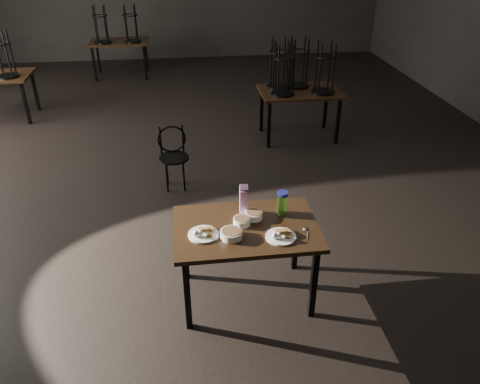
{
  "coord_description": "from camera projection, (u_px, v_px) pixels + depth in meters",
  "views": [
    {
      "loc": [
        0.07,
        -5.73,
        2.95
      ],
      "look_at": [
        0.54,
        -2.17,
        0.85
      ],
      "focal_mm": 35.0,
      "sensor_mm": 36.0,
      "label": 1
    }
  ],
  "objects": [
    {
      "name": "water_bottle",
      "position": [
        282.0,
        203.0,
        3.99
      ],
      "size": [
        0.1,
        0.1,
        0.21
      ],
      "color": "#72C73A",
      "rests_on": "main_table"
    },
    {
      "name": "plate_left",
      "position": [
        203.0,
        233.0,
        3.75
      ],
      "size": [
        0.25,
        0.25,
        0.08
      ],
      "color": "white",
      "rests_on": "main_table"
    },
    {
      "name": "main_table",
      "position": [
        246.0,
        234.0,
        3.91
      ],
      "size": [
        1.2,
        0.8,
        0.75
      ],
      "color": "black",
      "rests_on": "ground"
    },
    {
      "name": "bowl_big",
      "position": [
        231.0,
        234.0,
        3.72
      ],
      "size": [
        0.18,
        0.18,
        0.06
      ],
      "color": "white",
      "rests_on": "main_table"
    },
    {
      "name": "juice_carton",
      "position": [
        244.0,
        200.0,
        3.99
      ],
      "size": [
        0.07,
        0.07,
        0.28
      ],
      "color": "#8F1A7C",
      "rests_on": "main_table"
    },
    {
      "name": "bg_table_right",
      "position": [
        298.0,
        87.0,
        6.94
      ],
      "size": [
        1.2,
        0.8,
        1.48
      ],
      "color": "black",
      "rests_on": "ground"
    },
    {
      "name": "bg_table_far",
      "position": [
        119.0,
        41.0,
        9.77
      ],
      "size": [
        1.2,
        0.8,
        1.48
      ],
      "color": "black",
      "rests_on": "ground"
    },
    {
      "name": "plate_right",
      "position": [
        281.0,
        235.0,
        3.73
      ],
      "size": [
        0.25,
        0.25,
        0.08
      ],
      "color": "white",
      "rests_on": "main_table"
    },
    {
      "name": "bowl_near",
      "position": [
        242.0,
        221.0,
        3.89
      ],
      "size": [
        0.15,
        0.15,
        0.06
      ],
      "color": "white",
      "rests_on": "main_table"
    },
    {
      "name": "spoon",
      "position": [
        305.0,
        230.0,
        3.82
      ],
      "size": [
        0.05,
        0.18,
        0.01
      ],
      "color": "silver",
      "rests_on": "main_table"
    },
    {
      "name": "bentwood_chair",
      "position": [
        173.0,
        152.0,
        5.78
      ],
      "size": [
        0.38,
        0.37,
        0.78
      ],
      "rotation": [
        0.0,
        0.0,
        0.1
      ],
      "color": "black",
      "rests_on": "ground"
    },
    {
      "name": "bowl_far",
      "position": [
        254.0,
        215.0,
        3.97
      ],
      "size": [
        0.15,
        0.15,
        0.06
      ],
      "color": "white",
      "rests_on": "main_table"
    }
  ]
}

